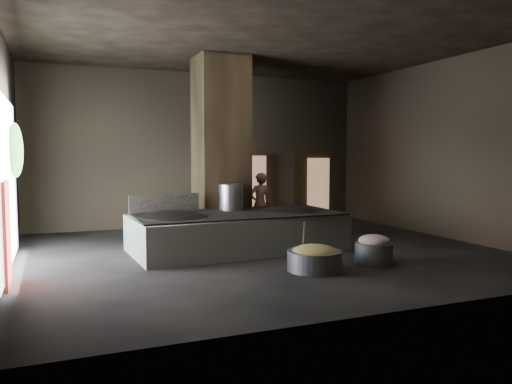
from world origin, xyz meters
name	(u,v)px	position (x,y,z in m)	size (l,w,h in m)	color
floor	(262,254)	(0.00, 0.00, -0.05)	(10.00, 9.00, 0.10)	black
ceiling	(262,39)	(0.00, 0.00, 4.55)	(10.00, 9.00, 0.10)	black
back_wall	(202,150)	(0.00, 4.55, 2.25)	(10.00, 0.10, 4.50)	black
front_wall	(398,145)	(0.00, -4.55, 2.25)	(10.00, 0.10, 4.50)	black
right_wall	(446,149)	(5.05, 0.00, 2.25)	(0.10, 9.00, 4.50)	black
pillar	(221,149)	(-0.30, 1.90, 2.25)	(1.20, 1.20, 4.50)	black
hearth_platform	(237,232)	(-0.43, 0.38, 0.40)	(4.55, 2.18, 0.79)	silver
platform_cap	(237,213)	(-0.43, 0.38, 0.82)	(4.45, 2.14, 0.03)	black
wok_left	(173,220)	(-1.88, 0.33, 0.75)	(1.43, 1.43, 0.40)	black
wok_left_rim	(173,217)	(-1.88, 0.33, 0.82)	(1.46, 1.46, 0.05)	black
wok_right	(291,213)	(0.92, 0.43, 0.75)	(1.34, 1.34, 0.38)	black
wok_right_rim	(291,210)	(0.92, 0.43, 0.82)	(1.36, 1.36, 0.05)	black
stock_pot	(231,197)	(-0.38, 0.93, 1.13)	(0.55, 0.55, 0.59)	#919398
splash_guard	(165,203)	(-1.88, 1.13, 1.03)	(1.58, 0.06, 0.40)	black
cook	(260,204)	(0.85, 2.14, 0.82)	(0.60, 0.38, 1.63)	#9C6E4F
veg_basin	(314,260)	(0.20, -1.98, 0.18)	(1.00, 1.00, 0.37)	slate
veg_fill	(314,251)	(0.20, -1.98, 0.35)	(0.82, 0.82, 0.25)	olive
ladle	(303,240)	(0.05, -1.83, 0.55)	(0.03, 0.03, 0.79)	#919398
meat_basin	(374,253)	(1.56, -1.90, 0.20)	(0.73, 0.73, 0.40)	slate
meat_fill	(374,240)	(1.56, -1.90, 0.45)	(0.61, 0.61, 0.23)	#A7646B
doorway_near	(241,187)	(1.20, 4.45, 1.10)	(1.18, 0.08, 2.38)	black
doorway_near_glow	(253,189)	(1.50, 4.22, 1.05)	(0.86, 0.04, 2.03)	#8C6647
doorway_far	(310,185)	(3.60, 4.45, 1.10)	(1.18, 0.08, 2.38)	black
doorway_far_glow	(318,187)	(3.84, 4.33, 1.05)	(0.79, 0.04, 1.88)	#8C6647
left_opening	(7,183)	(-4.95, 0.20, 1.60)	(0.04, 4.20, 3.10)	white
pavilion_sliver	(7,234)	(-4.88, -1.10, 0.85)	(0.05, 0.90, 1.70)	maroon
tree_silhouette	(16,150)	(-4.85, 1.30, 2.20)	(0.28, 1.10, 1.10)	#194714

